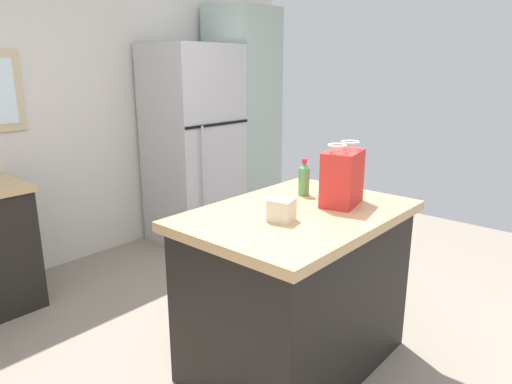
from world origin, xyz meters
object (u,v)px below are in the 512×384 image
Objects in this scene: refrigerator at (194,145)px; tall_cabinet at (243,119)px; kitchen_island at (296,288)px; small_box at (281,210)px; shopping_bag at (342,177)px; bottle at (304,179)px.

refrigerator is 0.83× the size of tall_cabinet.
small_box is (-0.19, -0.04, 0.52)m from kitchen_island.
refrigerator is at bearing 58.98° from small_box.
small_box is (-1.93, -2.04, -0.14)m from tall_cabinet.
shopping_bag is 0.47m from small_box.
tall_cabinet is 10.13× the size of bottle.
tall_cabinet reaches higher than shopping_bag.
refrigerator is 8.45× the size of bottle.
tall_cabinet is 2.35m from bottle.
refrigerator is 1.99m from bottle.
small_box is at bearing -133.39° from tall_cabinet.
kitchen_island is 0.64m from bottle.
bottle reaches higher than kitchen_island.
refrigerator is at bearing 67.63° from bottle.
refrigerator is at bearing 62.71° from kitchen_island.
refrigerator is at bearing 69.85° from shopping_bag.
refrigerator reaches higher than small_box.
small_box is (-0.45, 0.07, -0.10)m from shopping_bag.
shopping_bag is (-1.48, -2.11, -0.04)m from tall_cabinet.
small_box reaches higher than kitchen_island.
bottle is (-1.46, -1.84, -0.10)m from tall_cabinet.
small_box is 0.53× the size of bottle.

